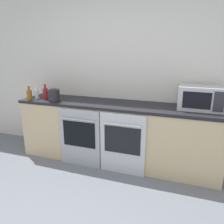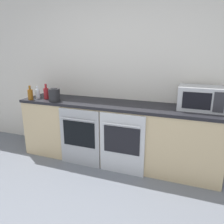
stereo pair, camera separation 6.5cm
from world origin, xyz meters
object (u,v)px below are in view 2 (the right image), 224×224
oven_left (80,138)px  bottle_amber (30,94)px  bottle_red (46,93)px  bottle_clear (38,94)px  oven_right (122,144)px  kettle (54,95)px  microwave (201,98)px

oven_left → bottle_amber: size_ratio=3.89×
bottle_red → bottle_clear: bearing=-173.7°
bottle_amber → bottle_clear: bearing=66.6°
oven_right → kettle: 1.23m
bottle_red → kettle: size_ratio=1.19×
bottle_clear → kettle: (0.35, -0.07, 0.02)m
bottle_amber → bottle_red: 0.23m
microwave → bottle_clear: microwave is taller
oven_right → bottle_amber: 1.59m
microwave → bottle_red: size_ratio=2.31×
bottle_amber → kettle: bearing=6.0°
kettle → oven_left: bearing=-15.2°
bottle_amber → bottle_red: bearing=32.5°
oven_left → microwave: microwave is taller
bottle_clear → microwave: bearing=4.4°
bottle_red → kettle: bearing=-22.0°
bottle_red → bottle_clear: bottle_red is taller
oven_left → oven_right: size_ratio=1.00×
microwave → kettle: bearing=-172.9°
oven_right → bottle_clear: size_ratio=4.33×
oven_right → bottle_amber: bearing=176.8°
bottle_clear → bottle_amber: bearing=-113.4°
microwave → bottle_clear: 2.36m
oven_right → bottle_clear: bottle_clear is taller
bottle_clear → kettle: kettle is taller
microwave → kettle: microwave is taller
bottle_red → kettle: bottle_red is taller
microwave → bottle_clear: size_ratio=2.79×
microwave → bottle_amber: (-2.40, -0.29, -0.06)m
microwave → bottle_red: 2.21m
oven_left → bottle_amber: bearing=174.5°
oven_left → bottle_amber: bottle_amber is taller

